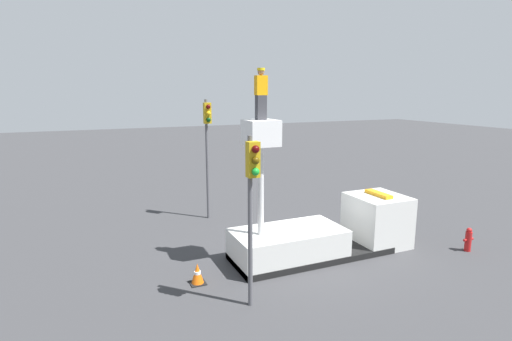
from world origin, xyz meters
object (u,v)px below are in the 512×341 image
(worker, at_px, (261,94))
(bucket_truck, at_px, (326,231))
(fire_hydrant, at_px, (468,240))
(traffic_light_pole, at_px, (252,189))
(traffic_cone_rear, at_px, (197,274))
(traffic_light_across, at_px, (207,136))

(worker, bearing_deg, bucket_truck, 0.00)
(bucket_truck, distance_m, fire_hydrant, 5.83)
(traffic_light_pole, distance_m, traffic_cone_rear, 4.08)
(bucket_truck, relative_size, traffic_light_pole, 1.44)
(bucket_truck, relative_size, worker, 4.24)
(traffic_light_across, distance_m, traffic_cone_rear, 7.99)
(worker, xyz_separation_m, traffic_cone_rear, (-2.53, -0.46, -5.92))
(traffic_light_across, bearing_deg, bucket_truck, -64.30)
(worker, relative_size, fire_hydrant, 1.78)
(traffic_light_pole, xyz_separation_m, fire_hydrant, (9.68, 0.47, -3.17))
(fire_hydrant, bearing_deg, traffic_light_across, 135.48)
(worker, relative_size, traffic_light_pole, 0.34)
(worker, xyz_separation_m, fire_hydrant, (8.25, -2.11, -5.78))
(bucket_truck, distance_m, worker, 6.05)
(worker, bearing_deg, traffic_light_pole, -119.02)
(traffic_light_across, relative_size, traffic_cone_rear, 8.36)
(bucket_truck, xyz_separation_m, traffic_cone_rear, (-5.36, -0.46, -0.57))
(fire_hydrant, bearing_deg, traffic_light_pole, -177.23)
(traffic_light_pole, bearing_deg, traffic_cone_rear, 117.34)
(bucket_truck, relative_size, traffic_light_across, 1.24)
(traffic_cone_rear, bearing_deg, fire_hydrant, -8.73)
(worker, distance_m, traffic_cone_rear, 6.46)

